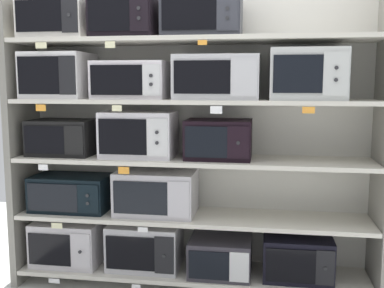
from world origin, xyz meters
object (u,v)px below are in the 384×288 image
microwave_4 (72,193)px  microwave_2 (221,255)px  microwave_9 (59,76)px  microwave_14 (127,18)px  microwave_5 (156,192)px  microwave_15 (202,17)px  microwave_6 (63,137)px  microwave_1 (145,245)px  microwave_8 (219,139)px  microwave_7 (139,134)px  microwave_10 (132,80)px  microwave_11 (217,77)px  microwave_12 (307,74)px  microwave_13 (59,19)px  microwave_3 (297,256)px  microwave_0 (69,241)px

microwave_4 → microwave_2: bearing=0.0°
microwave_9 → microwave_14: microwave_14 is taller
microwave_5 → microwave_15: 1.28m
microwave_4 → microwave_6: size_ratio=1.22×
microwave_1 → microwave_8: bearing=-0.0°
microwave_7 → microwave_10: bearing=-179.9°
microwave_11 → microwave_12: (0.60, 0.00, 0.02)m
microwave_13 → microwave_5: bearing=0.0°
microwave_11 → microwave_15: bearing=-180.0°
microwave_3 → microwave_10: 1.72m
microwave_1 → microwave_13: microwave_13 is taller
microwave_0 → microwave_4: microwave_4 is taller
microwave_5 → microwave_11: size_ratio=1.00×
microwave_15 → microwave_11: bearing=0.0°
microwave_12 → microwave_2: bearing=-180.0°
microwave_2 → microwave_9: (-1.20, -0.00, 1.29)m
microwave_9 → microwave_11: microwave_9 is taller
microwave_4 → microwave_6: bearing=179.8°
microwave_14 → microwave_15: size_ratio=0.82×
microwave_1 → microwave_8: (0.54, -0.00, 0.81)m
microwave_3 → microwave_12: size_ratio=0.98×
microwave_4 → microwave_7: bearing=0.0°
microwave_2 → microwave_9: size_ratio=0.99×
microwave_9 → microwave_10: bearing=0.0°
microwave_6 → microwave_7: (0.58, -0.00, 0.03)m
microwave_9 → microwave_8: bearing=0.0°
microwave_0 → microwave_7: bearing=-0.0°
microwave_5 → microwave_13: bearing=-180.0°
microwave_1 → microwave_7: microwave_7 is taller
microwave_0 → microwave_9: bearing=-179.5°
microwave_2 → microwave_15: 1.69m
microwave_11 → microwave_7: bearing=-180.0°
microwave_4 → microwave_12: 1.91m
microwave_8 → microwave_9: 1.26m
microwave_0 → microwave_12: microwave_12 is taller
microwave_2 → microwave_4: microwave_4 is taller
microwave_15 → microwave_14: bearing=-180.0°
microwave_4 → microwave_9: 0.88m
microwave_3 → microwave_8: bearing=180.0°
microwave_2 → microwave_8: (-0.02, -0.00, 0.85)m
microwave_4 → microwave_11: size_ratio=0.99×
microwave_12 → microwave_14: 1.31m
microwave_12 → microwave_15: microwave_15 is taller
microwave_5 → microwave_8: bearing=-0.0°
microwave_10 → microwave_3: bearing=0.0°
microwave_3 → microwave_14: size_ratio=1.09×
microwave_1 → microwave_7: (-0.03, -0.00, 0.84)m
microwave_9 → microwave_6: bearing=0.7°
microwave_5 → microwave_11: bearing=0.0°
microwave_1 → microwave_3: bearing=-0.0°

